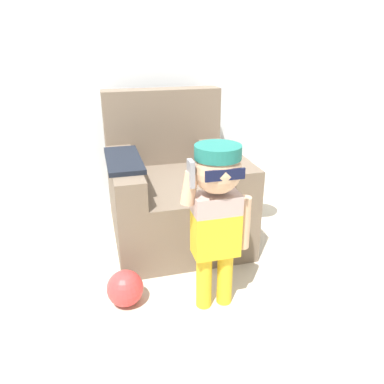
{
  "coord_description": "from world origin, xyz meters",
  "views": [
    {
      "loc": [
        -0.53,
        -2.4,
        1.41
      ],
      "look_at": [
        0.02,
        -0.35,
        0.52
      ],
      "focal_mm": 35.0,
      "sensor_mm": 36.0,
      "label": 1
    }
  ],
  "objects": [
    {
      "name": "toy_ball",
      "position": [
        -0.44,
        -0.64,
        0.1
      ],
      "size": [
        0.21,
        0.21,
        0.21
      ],
      "color": "#D13838",
      "rests_on": "ground_plane"
    },
    {
      "name": "side_table",
      "position": [
        0.67,
        0.09,
        0.29
      ],
      "size": [
        0.28,
        0.28,
        0.48
      ],
      "color": "white",
      "rests_on": "ground_plane"
    },
    {
      "name": "person_child",
      "position": [
        0.04,
        -0.77,
        0.62
      ],
      "size": [
        0.38,
        0.28,
        0.93
      ],
      "color": "gold",
      "rests_on": "ground_plane"
    },
    {
      "name": "wall_back",
      "position": [
        0.0,
        0.77,
        1.3
      ],
      "size": [
        10.0,
        0.05,
        2.6
      ],
      "color": "silver",
      "rests_on": "ground_plane"
    },
    {
      "name": "armchair",
      "position": [
        0.01,
        0.13,
        0.35
      ],
      "size": [
        0.93,
        1.03,
        1.03
      ],
      "color": "#6B5B4C",
      "rests_on": "ground_plane"
    },
    {
      "name": "ground_plane",
      "position": [
        0.0,
        0.0,
        0.0
      ],
      "size": [
        10.0,
        10.0,
        0.0
      ],
      "primitive_type": "plane",
      "color": "beige"
    }
  ]
}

